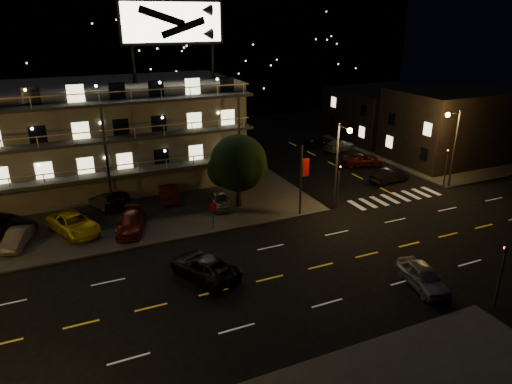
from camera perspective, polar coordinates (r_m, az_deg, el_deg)
name	(u,v)px	position (r m, az deg, el deg)	size (l,w,h in m)	color
ground	(296,272)	(32.07, 5.00, -9.95)	(140.00, 140.00, 0.00)	black
curb_nw	(64,202)	(46.83, -22.88, -1.19)	(44.00, 24.00, 0.15)	#333330
curb_ne	(423,150)	(64.05, 20.12, 4.91)	(16.00, 24.00, 0.15)	#333330
motel	(97,135)	(49.17, -19.24, 6.79)	(28.00, 13.80, 18.10)	gray
side_bldg_front	(451,125)	(60.40, 23.19, 7.68)	(14.06, 10.00, 8.50)	black
side_bldg_back	(386,113)	(69.04, 15.90, 9.42)	(14.06, 12.00, 7.00)	black
hill_backdrop	(88,46)	(93.10, -20.22, 16.80)	(120.00, 25.00, 24.00)	black
streetlight_nc	(339,158)	(40.46, 10.37, 4.16)	(0.44, 1.92, 8.00)	#2D2D30
streetlight_ne	(453,141)	(49.51, 23.39, 5.86)	(1.92, 0.44, 8.00)	#2D2D30
signal_nw	(339,181)	(41.90, 10.30, 1.31)	(0.20, 0.27, 4.60)	#2D2D30
signal_sw	(502,270)	(30.74, 28.36, -8.62)	(0.20, 0.27, 4.60)	#2D2D30
signal_ne	(447,164)	(50.15, 22.73, 3.28)	(0.27, 0.20, 4.60)	#2D2D30
banner_north	(302,179)	(39.55, 5.74, 1.67)	(0.83, 0.16, 6.40)	#2D2D30
stop_sign	(213,211)	(37.21, -5.39, -2.43)	(0.91, 0.11, 2.61)	#2D2D30
tree	(238,165)	(40.81, -2.29, 3.43)	(5.33, 5.13, 6.71)	black
lot_car_1	(17,238)	(39.18, -27.73, -5.16)	(1.34, 3.85, 1.27)	gray
lot_car_2	(74,224)	(39.63, -21.84, -3.69)	(2.54, 5.50, 1.53)	yellow
lot_car_3	(131,222)	(38.51, -15.36, -3.69)	(1.97, 4.85, 1.41)	#5B190D
lot_car_4	(220,200)	(41.82, -4.55, -0.95)	(1.68, 4.17, 1.42)	gray
lot_car_7	(104,201)	(43.92, -18.46, -1.03)	(1.76, 4.34, 1.26)	gray
lot_car_8	(116,199)	(43.75, -17.06, -0.79)	(1.76, 4.37, 1.49)	black
lot_car_9	(168,192)	(44.19, -10.90, 0.00)	(1.58, 4.52, 1.49)	#5B190D
side_car_0	(390,176)	(50.36, 16.38, 1.95)	(1.55, 4.44, 1.46)	black
side_car_1	(363,160)	(55.43, 13.21, 3.93)	(2.27, 4.93, 1.37)	#5B190D
side_car_2	(340,145)	(61.18, 10.44, 5.77)	(2.00, 4.92, 1.43)	gray
side_car_3	(315,141)	(63.16, 7.43, 6.34)	(1.48, 3.68, 1.25)	black
road_car_east	(423,276)	(31.94, 20.15, -9.88)	(1.78, 4.42, 1.51)	gray
road_car_west	(204,266)	(31.33, -6.51, -9.23)	(2.49, 5.40, 1.50)	black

